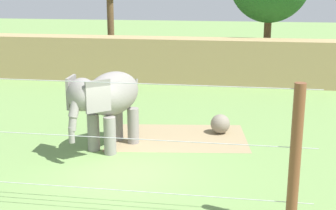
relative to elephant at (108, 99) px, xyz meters
name	(u,v)px	position (x,y,z in m)	size (l,w,h in m)	color
ground_plane	(124,172)	(1.01, -1.91, -1.80)	(120.00, 120.00, 0.00)	#6B8E4C
dirt_patch	(177,137)	(2.17, 1.60, -1.80)	(5.12, 3.26, 0.01)	#937F5B
embankment_wall	(182,60)	(1.01, 11.64, -0.52)	(36.00, 1.80, 2.57)	tan
elephant	(108,99)	(0.00, 0.00, 0.00)	(2.29, 3.46, 2.73)	gray
enrichment_ball	(220,124)	(3.72, 2.39, -1.43)	(0.74, 0.74, 0.74)	gray
cable_fence	(95,146)	(1.01, -4.53, -0.06)	(10.48, 0.26, 3.48)	brown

